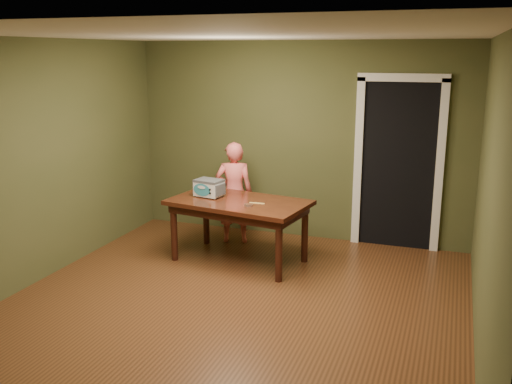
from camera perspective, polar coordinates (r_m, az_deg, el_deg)
floor at (r=5.69m, az=-2.75°, el=-11.70°), size 5.00×5.00×0.00m
room_shell at (r=5.19m, az=-2.97°, el=5.57°), size 4.52×5.02×2.61m
doorway at (r=7.68m, az=14.25°, el=2.94°), size 1.10×0.66×2.25m
dining_table at (r=6.74m, az=-1.71°, el=-1.68°), size 1.72×1.14×0.75m
toy_oven at (r=6.89m, az=-4.72°, el=0.47°), size 0.37×0.28×0.21m
baking_pan at (r=6.47m, az=-0.75°, el=-1.29°), size 0.10×0.10×0.02m
spatula at (r=6.57m, az=0.10°, el=-1.12°), size 0.18×0.04×0.01m
child at (r=7.44m, az=-2.21°, el=-0.05°), size 0.56×0.45×1.33m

